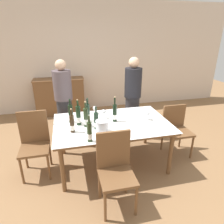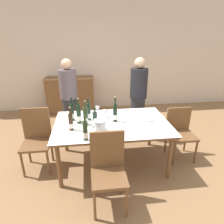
% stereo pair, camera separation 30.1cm
% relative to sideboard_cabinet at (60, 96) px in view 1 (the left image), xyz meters
% --- Properties ---
extents(ground_plane, '(12.00, 12.00, 0.00)m').
position_rel_sideboard_cabinet_xyz_m(ground_plane, '(0.81, -2.46, -0.47)').
color(ground_plane, olive).
extents(back_wall, '(8.00, 0.10, 2.80)m').
position_rel_sideboard_cabinet_xyz_m(back_wall, '(0.81, 0.29, 0.93)').
color(back_wall, beige).
rests_on(back_wall, ground_plane).
extents(sideboard_cabinet, '(1.26, 0.46, 0.93)m').
position_rel_sideboard_cabinet_xyz_m(sideboard_cabinet, '(0.00, 0.00, 0.00)').
color(sideboard_cabinet, brown).
rests_on(sideboard_cabinet, ground_plane).
extents(dining_table, '(1.76, 1.13, 0.74)m').
position_rel_sideboard_cabinet_xyz_m(dining_table, '(0.81, -2.46, 0.21)').
color(dining_table, brown).
rests_on(dining_table, ground_plane).
extents(ice_bucket, '(0.18, 0.18, 0.18)m').
position_rel_sideboard_cabinet_xyz_m(ice_bucket, '(0.61, -2.73, 0.37)').
color(ice_bucket, silver).
rests_on(ice_bucket, dining_table).
extents(wine_bottle_0, '(0.07, 0.07, 0.39)m').
position_rel_sideboard_cabinet_xyz_m(wine_bottle_0, '(0.41, -2.49, 0.41)').
color(wine_bottle_0, '#28381E').
rests_on(wine_bottle_0, dining_table).
extents(wine_bottle_1, '(0.07, 0.07, 0.40)m').
position_rel_sideboard_cabinet_xyz_m(wine_bottle_1, '(0.87, -2.41, 0.40)').
color(wine_bottle_1, black).
rests_on(wine_bottle_1, dining_table).
extents(wine_bottle_2, '(0.06, 0.06, 0.35)m').
position_rel_sideboard_cabinet_xyz_m(wine_bottle_2, '(0.21, -2.62, 0.39)').
color(wine_bottle_2, '#332314').
rests_on(wine_bottle_2, dining_table).
extents(wine_bottle_3, '(0.07, 0.07, 0.40)m').
position_rel_sideboard_cabinet_xyz_m(wine_bottle_3, '(0.31, -2.41, 0.41)').
color(wine_bottle_3, black).
rests_on(wine_bottle_3, dining_table).
extents(wine_bottle_4, '(0.06, 0.06, 0.37)m').
position_rel_sideboard_cabinet_xyz_m(wine_bottle_4, '(0.47, -2.30, 0.41)').
color(wine_bottle_4, '#1E3323').
rests_on(wine_bottle_4, dining_table).
extents(wine_bottle_5, '(0.07, 0.07, 0.37)m').
position_rel_sideboard_cabinet_xyz_m(wine_bottle_5, '(0.21, -2.29, 0.40)').
color(wine_bottle_5, black).
rests_on(wine_bottle_5, dining_table).
extents(wine_bottle_6, '(0.07, 0.07, 0.34)m').
position_rel_sideboard_cabinet_xyz_m(wine_bottle_6, '(0.55, -2.60, 0.39)').
color(wine_bottle_6, '#1E3323').
rests_on(wine_bottle_6, dining_table).
extents(wine_bottle_7, '(0.06, 0.06, 0.35)m').
position_rel_sideboard_cabinet_xyz_m(wine_bottle_7, '(0.41, -2.93, 0.40)').
color(wine_bottle_7, '#28381E').
rests_on(wine_bottle_7, dining_table).
extents(wine_glass_0, '(0.07, 0.07, 0.14)m').
position_rel_sideboard_cabinet_xyz_m(wine_glass_0, '(0.62, -2.03, 0.37)').
color(wine_glass_0, white).
rests_on(wine_glass_0, dining_table).
extents(wine_glass_1, '(0.08, 0.08, 0.15)m').
position_rel_sideboard_cabinet_xyz_m(wine_glass_1, '(1.38, -2.48, 0.37)').
color(wine_glass_1, white).
rests_on(wine_glass_1, dining_table).
extents(wine_glass_2, '(0.08, 0.08, 0.15)m').
position_rel_sideboard_cabinet_xyz_m(wine_glass_2, '(0.72, -2.25, 0.37)').
color(wine_glass_2, white).
rests_on(wine_glass_2, dining_table).
extents(chair_near_front, '(0.42, 0.42, 0.96)m').
position_rel_sideboard_cabinet_xyz_m(chair_near_front, '(0.67, -3.25, 0.07)').
color(chair_near_front, brown).
rests_on(chair_near_front, ground_plane).
extents(chair_right_end, '(0.42, 0.42, 0.86)m').
position_rel_sideboard_cabinet_xyz_m(chair_right_end, '(1.99, -2.38, 0.03)').
color(chair_right_end, brown).
rests_on(chair_right_end, ground_plane).
extents(chair_left_end, '(0.42, 0.42, 0.97)m').
position_rel_sideboard_cabinet_xyz_m(chair_left_end, '(-0.36, -2.37, 0.07)').
color(chair_left_end, brown).
rests_on(chair_left_end, ground_plane).
extents(person_host, '(0.33, 0.33, 1.61)m').
position_rel_sideboard_cabinet_xyz_m(person_host, '(0.11, -1.55, 0.33)').
color(person_host, '#2D2D33').
rests_on(person_host, ground_plane).
extents(person_guest_left, '(0.33, 0.33, 1.61)m').
position_rel_sideboard_cabinet_xyz_m(person_guest_left, '(1.44, -1.58, 0.34)').
color(person_guest_left, '#2D2D33').
rests_on(person_guest_left, ground_plane).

